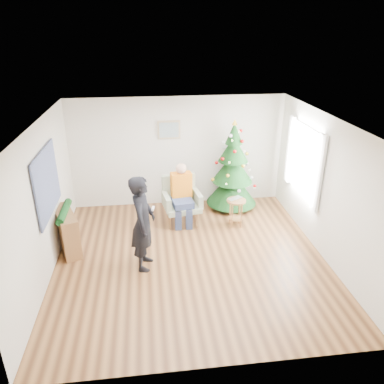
{
  "coord_description": "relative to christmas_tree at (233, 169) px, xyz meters",
  "views": [
    {
      "loc": [
        -0.71,
        -5.92,
        4.02
      ],
      "look_at": [
        0.1,
        0.6,
        1.1
      ],
      "focal_mm": 35.0,
      "sensor_mm": 36.0,
      "label": 1
    }
  ],
  "objects": [
    {
      "name": "curtains",
      "position": [
        1.2,
        -1.1,
        0.54
      ],
      "size": [
        0.05,
        1.75,
        1.5
      ],
      "color": "white",
      "rests_on": "wall_right"
    },
    {
      "name": "armchair",
      "position": [
        -1.27,
        -0.59,
        -0.58
      ],
      "size": [
        0.88,
        0.82,
        1.02
      ],
      "rotation": [
        0.0,
        0.0,
        0.14
      ],
      "color": "gray",
      "rests_on": "floor"
    },
    {
      "name": "laptop",
      "position": [
        -0.12,
        -0.96,
        -0.33
      ],
      "size": [
        0.4,
        0.36,
        0.03
      ],
      "primitive_type": "imported",
      "rotation": [
        0.0,
        0.0,
        0.53
      ],
      "color": "silver",
      "rests_on": "stool"
    },
    {
      "name": "christmas_tree",
      "position": [
        0.0,
        0.0,
        0.0
      ],
      "size": [
        1.18,
        1.18,
        2.14
      ],
      "rotation": [
        0.0,
        0.0,
        0.02
      ],
      "color": "#3F2816",
      "rests_on": "floor"
    },
    {
      "name": "wall_right",
      "position": [
        1.26,
        -2.1,
        0.34
      ],
      "size": [
        0.0,
        5.0,
        5.0
      ],
      "primitive_type": "plane",
      "rotation": [
        1.57,
        0.0,
        -1.57
      ],
      "color": "silver",
      "rests_on": "floor"
    },
    {
      "name": "wall_left",
      "position": [
        -3.74,
        -2.1,
        0.34
      ],
      "size": [
        0.0,
        5.0,
        5.0
      ],
      "primitive_type": "plane",
      "rotation": [
        1.57,
        0.0,
        1.57
      ],
      "color": "silver",
      "rests_on": "floor"
    },
    {
      "name": "wall_front",
      "position": [
        -1.24,
        -4.6,
        0.34
      ],
      "size": [
        5.0,
        0.0,
        5.0
      ],
      "primitive_type": "plane",
      "rotation": [
        -1.57,
        0.0,
        0.0
      ],
      "color": "silver",
      "rests_on": "floor"
    },
    {
      "name": "tapestry",
      "position": [
        -3.7,
        -1.8,
        0.59
      ],
      "size": [
        0.03,
        1.5,
        1.15
      ],
      "primitive_type": "cube",
      "color": "black",
      "rests_on": "wall_left"
    },
    {
      "name": "stool",
      "position": [
        -0.12,
        -0.96,
        -0.65
      ],
      "size": [
        0.41,
        0.41,
        0.62
      ],
      "rotation": [
        0.0,
        0.0,
        0.18
      ],
      "color": "brown",
      "rests_on": "floor"
    },
    {
      "name": "floor",
      "position": [
        -1.24,
        -2.1,
        -0.96
      ],
      "size": [
        5.0,
        5.0,
        0.0
      ],
      "primitive_type": "plane",
      "color": "brown",
      "rests_on": "ground"
    },
    {
      "name": "window_panel",
      "position": [
        1.23,
        -1.1,
        0.54
      ],
      "size": [
        0.04,
        1.3,
        1.4
      ],
      "primitive_type": "cube",
      "color": "white",
      "rests_on": "wall_right"
    },
    {
      "name": "framed_picture",
      "position": [
        -1.44,
        0.37,
        0.89
      ],
      "size": [
        0.52,
        0.05,
        0.42
      ],
      "color": "tan",
      "rests_on": "wall_back"
    },
    {
      "name": "standing_man",
      "position": [
        -2.1,
        -2.23,
        -0.09
      ],
      "size": [
        0.52,
        0.7,
        1.76
      ],
      "primitive_type": "imported",
      "rotation": [
        0.0,
        0.0,
        1.41
      ],
      "color": "black",
      "rests_on": "floor"
    },
    {
      "name": "game_controller",
      "position": [
        -1.91,
        -2.26,
        0.21
      ],
      "size": [
        0.06,
        0.13,
        0.04
      ],
      "primitive_type": "cube",
      "rotation": [
        0.0,
        0.0,
        -0.16
      ],
      "color": "white",
      "rests_on": "standing_man"
    },
    {
      "name": "garland",
      "position": [
        -3.57,
        -1.47,
        -0.14
      ],
      "size": [
        0.14,
        0.9,
        0.14
      ],
      "primitive_type": "cylinder",
      "rotation": [
        1.57,
        0.0,
        0.0
      ],
      "color": "black",
      "rests_on": "console"
    },
    {
      "name": "console",
      "position": [
        -3.57,
        -1.47,
        -0.56
      ],
      "size": [
        0.64,
        1.04,
        0.8
      ],
      "primitive_type": "cube",
      "rotation": [
        0.0,
        0.0,
        0.37
      ],
      "color": "brown",
      "rests_on": "floor"
    },
    {
      "name": "wall_back",
      "position": [
        -1.24,
        0.4,
        0.34
      ],
      "size": [
        5.0,
        0.0,
        5.0
      ],
      "primitive_type": "plane",
      "rotation": [
        1.57,
        0.0,
        0.0
      ],
      "color": "silver",
      "rests_on": "floor"
    },
    {
      "name": "ceiling",
      "position": [
        -1.24,
        -2.1,
        1.64
      ],
      "size": [
        5.0,
        5.0,
        0.0
      ],
      "primitive_type": "plane",
      "rotation": [
        3.14,
        0.0,
        0.0
      ],
      "color": "white",
      "rests_on": "wall_back"
    },
    {
      "name": "seated_person",
      "position": [
        -1.26,
        -0.65,
        -0.27
      ],
      "size": [
        0.48,
        0.67,
        1.34
      ],
      "rotation": [
        0.0,
        0.0,
        0.14
      ],
      "color": "navy",
      "rests_on": "armchair"
    }
  ]
}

